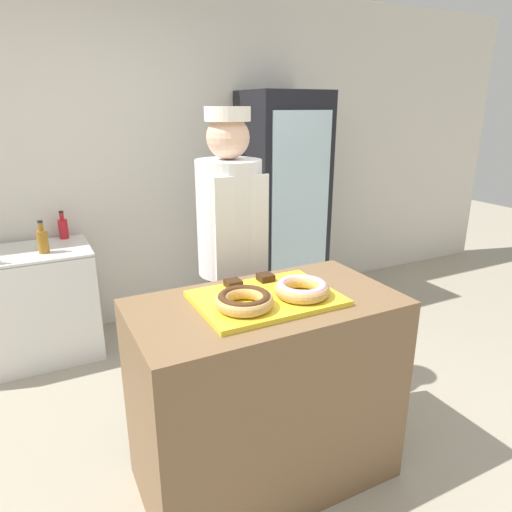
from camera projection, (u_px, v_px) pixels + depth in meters
The scene contains 13 objects.
ground_plane at pixel (265, 472), 2.32m from camera, with size 14.00×14.00×0.00m, color #A89E89.
wall_back at pixel (143, 161), 3.70m from camera, with size 8.00×0.06×2.70m.
display_counter at pixel (266, 392), 2.17m from camera, with size 1.20×0.65×0.95m.
serving_tray at pixel (266, 298), 2.02m from camera, with size 0.62×0.44×0.02m.
donut_chocolate_glaze at pixel (244, 300), 1.88m from camera, with size 0.25×0.25×0.06m.
donut_light_glaze at pixel (302, 288), 2.00m from camera, with size 0.25×0.25×0.06m.
brownie_back_left at pixel (233, 283), 2.11m from camera, with size 0.07×0.07×0.03m.
brownie_back_right at pixel (266, 277), 2.19m from camera, with size 0.07×0.07×0.03m.
baker_person at pixel (231, 258), 2.61m from camera, with size 0.36×0.36×1.77m.
beverage_fridge at pixel (282, 205), 4.00m from camera, with size 0.65×0.61×1.90m.
chest_freezer at pixel (19, 307), 3.24m from camera, with size 1.03×0.57×0.82m.
bottle_amber at pixel (43, 241), 3.10m from camera, with size 0.07×0.07×0.23m.
bottle_red at pixel (63, 228), 3.44m from camera, with size 0.07×0.07×0.21m.
Camera 1 is at (-0.88, -1.63, 1.77)m, focal length 32.00 mm.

